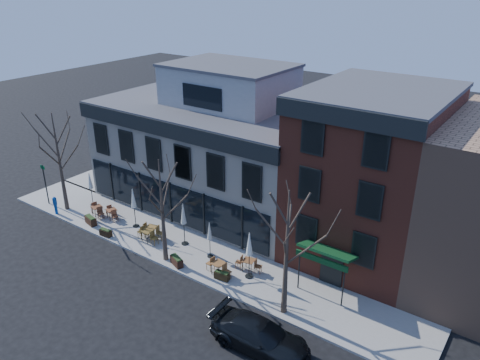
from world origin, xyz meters
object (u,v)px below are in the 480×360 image
Objects in this scene: call_box at (55,205)px; umbrella_0 at (90,182)px; cafe_set_0 at (97,210)px; parked_sedan at (260,336)px.

umbrella_0 is at bearing 67.04° from call_box.
umbrella_0 is at bearing 151.38° from cafe_set_0.
parked_sedan is 3.63× the size of call_box.
call_box is 0.52× the size of umbrella_0.
parked_sedan is 18.39m from cafe_set_0.
call_box reaches higher than cafe_set_0.
cafe_set_0 is (-17.87, 4.32, -0.13)m from parked_sedan.
parked_sedan is 1.89× the size of umbrella_0.
call_box is at bearing -150.72° from cafe_set_0.
call_box is 0.78× the size of cafe_set_0.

